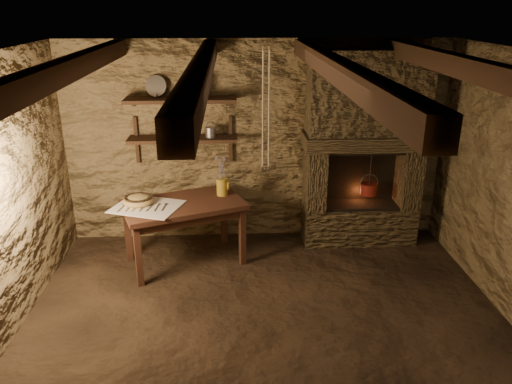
{
  "coord_description": "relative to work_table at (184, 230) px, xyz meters",
  "views": [
    {
      "loc": [
        -0.3,
        -3.76,
        2.78
      ],
      "look_at": [
        -0.05,
        0.9,
        0.99
      ],
      "focal_mm": 35.0,
      "sensor_mm": 36.0,
      "label": 1
    }
  ],
  "objects": [
    {
      "name": "floor",
      "position": [
        0.83,
        -1.31,
        -0.39
      ],
      "size": [
        4.5,
        4.5,
        0.0
      ],
      "primitive_type": "plane",
      "color": "black",
      "rests_on": "ground"
    },
    {
      "name": "back_wall",
      "position": [
        0.83,
        0.69,
        0.81
      ],
      "size": [
        4.5,
        0.04,
        2.4
      ],
      "primitive_type": "cube",
      "color": "#4F3D25",
      "rests_on": "floor"
    },
    {
      "name": "front_wall",
      "position": [
        0.83,
        -3.31,
        0.81
      ],
      "size": [
        4.5,
        0.04,
        2.4
      ],
      "primitive_type": "cube",
      "color": "#4F3D25",
      "rests_on": "floor"
    },
    {
      "name": "ceiling",
      "position": [
        0.83,
        -1.31,
        2.01
      ],
      "size": [
        4.5,
        4.0,
        0.04
      ],
      "primitive_type": "cube",
      "color": "black",
      "rests_on": "back_wall"
    },
    {
      "name": "beam_far_left",
      "position": [
        -0.67,
        -1.31,
        1.92
      ],
      "size": [
        0.14,
        3.95,
        0.16
      ],
      "primitive_type": "cube",
      "color": "black",
      "rests_on": "ceiling"
    },
    {
      "name": "beam_mid_left",
      "position": [
        0.33,
        -1.31,
        1.92
      ],
      "size": [
        0.14,
        3.95,
        0.16
      ],
      "primitive_type": "cube",
      "color": "black",
      "rests_on": "ceiling"
    },
    {
      "name": "beam_mid_right",
      "position": [
        1.33,
        -1.31,
        1.92
      ],
      "size": [
        0.14,
        3.95,
        0.16
      ],
      "primitive_type": "cube",
      "color": "black",
      "rests_on": "ceiling"
    },
    {
      "name": "beam_far_right",
      "position": [
        2.33,
        -1.31,
        1.92
      ],
      "size": [
        0.14,
        3.95,
        0.16
      ],
      "primitive_type": "cube",
      "color": "black",
      "rests_on": "ceiling"
    },
    {
      "name": "shelf_lower",
      "position": [
        -0.02,
        0.53,
        0.91
      ],
      "size": [
        1.25,
        0.3,
        0.04
      ],
      "primitive_type": "cube",
      "color": "black",
      "rests_on": "back_wall"
    },
    {
      "name": "shelf_upper",
      "position": [
        -0.02,
        0.53,
        1.36
      ],
      "size": [
        1.25,
        0.3,
        0.04
      ],
      "primitive_type": "cube",
      "color": "black",
      "rests_on": "back_wall"
    },
    {
      "name": "hearth",
      "position": [
        2.08,
        0.46,
        0.83
      ],
      "size": [
        1.43,
        0.51,
        2.3
      ],
      "color": "#322819",
      "rests_on": "floor"
    },
    {
      "name": "work_table",
      "position": [
        0.0,
        0.0,
        0.0
      ],
      "size": [
        1.45,
        1.13,
        0.73
      ],
      "rotation": [
        0.0,
        0.0,
        0.36
      ],
      "color": "black",
      "rests_on": "floor"
    },
    {
      "name": "linen_cloth",
      "position": [
        -0.37,
        -0.11,
        0.34
      ],
      "size": [
        0.82,
        0.74,
        0.01
      ],
      "primitive_type": "cube",
      "rotation": [
        0.0,
        0.0,
        -0.34
      ],
      "color": "beige",
      "rests_on": "work_table"
    },
    {
      "name": "pewter_cutlery_row",
      "position": [
        -0.37,
        -0.13,
        0.35
      ],
      "size": [
        0.61,
        0.4,
        0.01
      ],
      "primitive_type": null,
      "rotation": [
        0.0,
        0.0,
        -0.34
      ],
      "color": "gray",
      "rests_on": "linen_cloth"
    },
    {
      "name": "drinking_glasses",
      "position": [
        -0.35,
        0.02,
        0.39
      ],
      "size": [
        0.22,
        0.07,
        0.09
      ],
      "primitive_type": null,
      "color": "white",
      "rests_on": "linen_cloth"
    },
    {
      "name": "stoneware_jug",
      "position": [
        0.43,
        0.2,
        0.53
      ],
      "size": [
        0.15,
        0.15,
        0.45
      ],
      "rotation": [
        0.0,
        0.0,
        -0.25
      ],
      "color": "#A58320",
      "rests_on": "work_table"
    },
    {
      "name": "wooden_bowl",
      "position": [
        -0.47,
        -0.03,
        0.38
      ],
      "size": [
        0.34,
        0.34,
        0.12
      ],
      "primitive_type": "ellipsoid",
      "rotation": [
        0.0,
        0.0,
        0.01
      ],
      "color": "olive",
      "rests_on": "work_table"
    },
    {
      "name": "iron_stockpot",
      "position": [
        0.12,
        0.53,
        1.46
      ],
      "size": [
        0.26,
        0.26,
        0.16
      ],
      "primitive_type": "cylinder",
      "rotation": [
        0.0,
        0.0,
        -0.27
      ],
      "color": "#2F2C2A",
      "rests_on": "shelf_upper"
    },
    {
      "name": "tin_pan",
      "position": [
        -0.29,
        0.63,
        1.5
      ],
      "size": [
        0.25,
        0.14,
        0.24
      ],
      "primitive_type": "cylinder",
      "rotation": [
        1.26,
        0.0,
        -0.18
      ],
      "color": "gray",
      "rests_on": "shelf_upper"
    },
    {
      "name": "small_kettle",
      "position": [
        0.31,
        0.53,
        0.98
      ],
      "size": [
        0.2,
        0.18,
        0.18
      ],
      "primitive_type": null,
      "rotation": [
        0.0,
        0.0,
        0.39
      ],
      "color": "gray",
      "rests_on": "shelf_lower"
    },
    {
      "name": "rusty_tin",
      "position": [
        -0.12,
        0.53,
        0.97
      ],
      "size": [
        0.09,
        0.09,
        0.08
      ],
      "primitive_type": "cylinder",
      "rotation": [
        0.0,
        0.0,
        0.16
      ],
      "color": "#501710",
      "rests_on": "shelf_lower"
    },
    {
      "name": "red_pot",
      "position": [
        2.17,
        0.41,
        0.31
      ],
      "size": [
        0.24,
        0.24,
        0.54
      ],
      "rotation": [
        0.0,
        0.0,
        -0.32
      ],
      "color": "maroon",
      "rests_on": "hearth"
    },
    {
      "name": "hanging_ropes",
      "position": [
        0.88,
        -0.26,
        1.41
      ],
      "size": [
        0.08,
        0.08,
        1.2
      ],
      "primitive_type": null,
      "color": "tan",
      "rests_on": "ceiling"
    }
  ]
}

